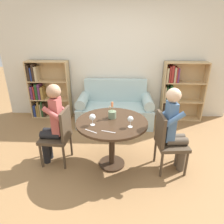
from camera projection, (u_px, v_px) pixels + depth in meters
ground_plane at (112, 164)px, 3.15m from camera, size 16.00×16.00×0.00m
back_wall at (116, 58)px, 4.41m from camera, size 5.20×0.05×2.70m
round_table at (112, 129)px, 2.90m from camera, size 1.03×1.03×0.75m
couch at (115, 109)px, 4.43m from camera, size 1.61×0.80×0.92m
bookshelf_left at (45, 91)px, 4.62m from camera, size 0.92×0.28×1.32m
bookshelf_right at (177, 92)px, 4.50m from camera, size 0.92×0.28×1.32m
chair_left at (59, 134)px, 3.03m from camera, size 0.45×0.45×0.90m
chair_right at (167, 140)px, 2.87m from camera, size 0.46×0.46×0.90m
person_left at (53, 123)px, 2.97m from camera, size 0.43×0.36×1.27m
person_right at (175, 129)px, 2.81m from camera, size 0.44×0.37×1.27m
wine_glass_left at (92, 117)px, 2.70m from camera, size 0.09×0.09×0.16m
wine_glass_right at (130, 119)px, 2.64m from camera, size 0.08×0.08×0.16m
flower_vase at (112, 113)px, 2.92m from camera, size 0.12×0.12×0.26m
knife_left_setting at (108, 132)px, 2.56m from camera, size 0.19×0.06×0.00m
fork_left_setting at (91, 131)px, 2.58m from camera, size 0.17×0.11×0.00m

